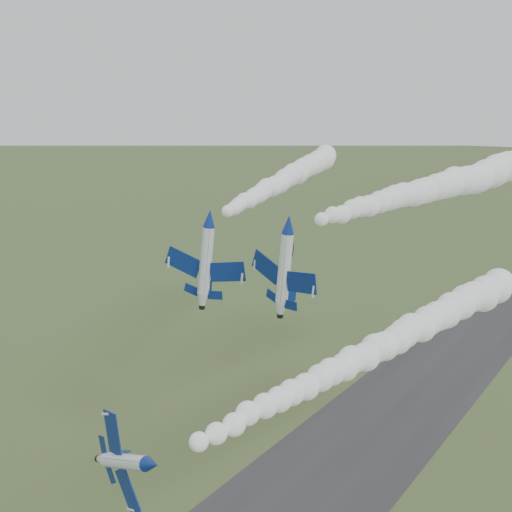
{
  "coord_description": "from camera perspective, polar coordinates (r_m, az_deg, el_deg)",
  "views": [
    {
      "loc": [
        40.65,
        -36.12,
        58.46
      ],
      "look_at": [
        0.45,
        16.6,
        41.59
      ],
      "focal_mm": 40.0,
      "sensor_mm": 36.0,
      "label": 1
    }
  ],
  "objects": [
    {
      "name": "jet_lead",
      "position": [
        51.1,
        -10.44,
        -19.87
      ],
      "size": [
        4.64,
        11.43,
        8.71
      ],
      "rotation": [
        0.0,
        1.17,
        -0.15
      ],
      "color": "white"
    },
    {
      "name": "runway",
      "position": [
        97.16,
        4.97,
        -22.76
      ],
      "size": [
        24.0,
        260.0,
        0.04
      ],
      "primitive_type": "cube",
      "color": "#2A2A2D",
      "rests_on": "ground"
    },
    {
      "name": "jet_pair_left",
      "position": [
        76.8,
        -4.71,
        3.79
      ],
      "size": [
        12.08,
        14.12,
        3.61
      ],
      "rotation": [
        0.0,
        0.11,
        0.29
      ],
      "color": "white"
    },
    {
      "name": "smoke_trail_jet_lead",
      "position": [
        72.01,
        13.23,
        -8.37
      ],
      "size": [
        14.06,
        62.64,
        4.7
      ],
      "primitive_type": null,
      "rotation": [
        0.0,
        0.0,
        -0.15
      ],
      "color": "white"
    },
    {
      "name": "smoke_trail_jet_pair_right",
      "position": [
        94.91,
        17.78,
        6.56
      ],
      "size": [
        17.52,
        60.1,
        5.84
      ],
      "primitive_type": null,
      "rotation": [
        0.0,
        0.0,
        -0.2
      ],
      "color": "white"
    },
    {
      "name": "jet_pair_right",
      "position": [
        69.2,
        3.19,
        3.19
      ],
      "size": [
        11.46,
        13.55,
        3.41
      ],
      "rotation": [
        0.0,
        0.11,
        -0.2
      ],
      "color": "white"
    },
    {
      "name": "smoke_trail_jet_pair_left",
      "position": [
        110.55,
        3.27,
        7.88
      ],
      "size": [
        23.91,
        64.41,
        5.22
      ],
      "primitive_type": null,
      "rotation": [
        0.0,
        0.0,
        0.29
      ],
      "color": "white"
    }
  ]
}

